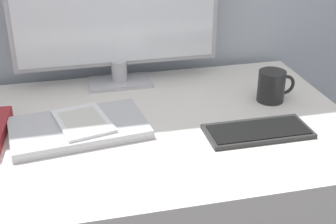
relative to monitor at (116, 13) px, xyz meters
The scene contains 5 objects.
monitor is the anchor object (origin of this frame).
keyboard 0.55m from the monitor, 53.37° to the right, with size 0.27×0.12×0.01m.
laptop 0.39m from the monitor, 116.78° to the right, with size 0.36×0.24×0.02m.
ereader 0.37m from the monitor, 115.04° to the right, with size 0.16×0.20×0.01m.
coffee_mug 0.51m from the monitor, 28.46° to the right, with size 0.11×0.08×0.09m.
Camera 1 is at (-0.18, -0.93, 1.31)m, focal length 50.00 mm.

